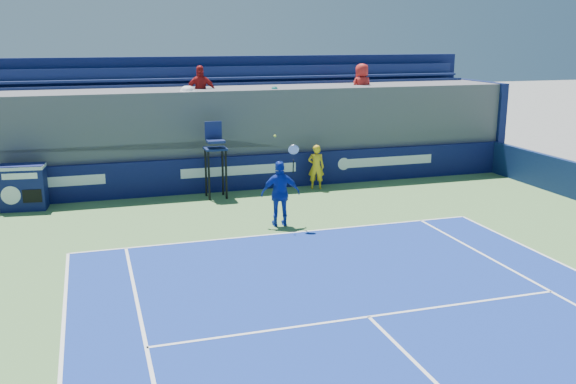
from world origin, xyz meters
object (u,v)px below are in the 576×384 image
object	(u,v)px
umpire_chair	(215,152)
match_clock	(23,186)
ball_person	(316,167)
tennis_player	(280,193)

from	to	relation	value
umpire_chair	match_clock	bearing A→B (deg)	177.49
ball_person	umpire_chair	size ratio (longest dim) A/B	0.62
ball_person	tennis_player	xyz separation A→B (m)	(-2.44, -3.87, 0.15)
ball_person	match_clock	size ratio (longest dim) A/B	1.10
ball_person	umpire_chair	xyz separation A→B (m)	(-3.52, -0.16, 0.75)
ball_person	match_clock	distance (m)	9.38
umpire_chair	ball_person	bearing A→B (deg)	2.54
tennis_player	match_clock	bearing A→B (deg)	150.23
match_clock	tennis_player	xyz separation A→B (m)	(6.95, -3.97, 0.19)
match_clock	umpire_chair	xyz separation A→B (m)	(5.86, -0.26, 0.79)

